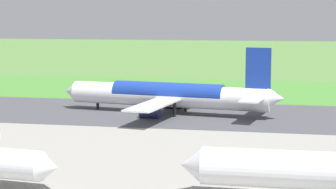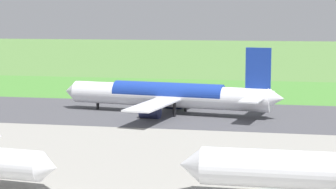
# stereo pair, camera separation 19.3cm
# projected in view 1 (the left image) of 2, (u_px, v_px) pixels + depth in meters

# --- Properties ---
(ground_plane) EXTENTS (800.00, 800.00, 0.00)m
(ground_plane) POSITION_uv_depth(u_px,v_px,m) (123.00, 112.00, 144.44)
(ground_plane) COLOR #547F3D
(runway_asphalt) EXTENTS (600.00, 38.55, 0.06)m
(runway_asphalt) POSITION_uv_depth(u_px,v_px,m) (123.00, 112.00, 144.44)
(runway_asphalt) COLOR #47474C
(runway_asphalt) RESTS_ON ground
(grass_verge_foreground) EXTENTS (600.00, 80.00, 0.04)m
(grass_verge_foreground) POSITION_uv_depth(u_px,v_px,m) (155.00, 93.00, 178.53)
(grass_verge_foreground) COLOR #478534
(grass_verge_foreground) RESTS_ON ground
(airliner_main) EXTENTS (54.04, 44.40, 15.88)m
(airliner_main) POSITION_uv_depth(u_px,v_px,m) (170.00, 95.00, 141.63)
(airliner_main) COLOR white
(airliner_main) RESTS_ON ground
(no_stopping_sign) EXTENTS (0.60, 0.10, 2.89)m
(no_stopping_sign) POSITION_uv_depth(u_px,v_px,m) (101.00, 88.00, 177.70)
(no_stopping_sign) COLOR slate
(no_stopping_sign) RESTS_ON ground
(traffic_cone_orange) EXTENTS (0.40, 0.40, 0.55)m
(traffic_cone_orange) POSITION_uv_depth(u_px,v_px,m) (91.00, 90.00, 184.29)
(traffic_cone_orange) COLOR orange
(traffic_cone_orange) RESTS_ON ground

